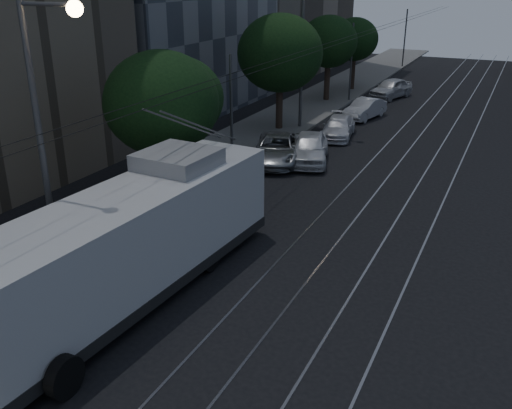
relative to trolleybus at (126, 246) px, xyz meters
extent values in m
plane|color=black|center=(2.90, 1.49, -1.82)|extent=(120.00, 120.00, 0.00)
cube|color=slate|center=(-4.60, 21.49, -1.75)|extent=(5.00, 90.00, 0.15)
cube|color=gray|center=(3.18, 21.49, -1.82)|extent=(0.08, 90.00, 0.02)
cube|color=gray|center=(4.62, 21.49, -1.82)|extent=(0.08, 90.00, 0.02)
cube|color=gray|center=(6.18, 21.49, -1.82)|extent=(0.08, 90.00, 0.02)
cube|color=gray|center=(7.62, 21.49, -1.82)|extent=(0.08, 90.00, 0.02)
cylinder|color=black|center=(-0.95, 21.49, 3.78)|extent=(0.02, 90.00, 0.02)
cylinder|color=black|center=(-0.25, 21.49, 3.78)|extent=(0.02, 90.00, 0.02)
cylinder|color=#4F4F51|center=(-2.40, 11.49, 1.18)|extent=(0.14, 0.14, 6.00)
cylinder|color=#4F4F51|center=(-2.40, 31.49, 1.18)|extent=(0.14, 0.14, 6.00)
cylinder|color=#4F4F51|center=(-2.40, 51.49, 1.18)|extent=(0.14, 0.14, 6.00)
cube|color=silver|center=(0.00, -0.18, 0.07)|extent=(3.54, 12.97, 3.05)
cube|color=black|center=(0.00, -0.18, -1.29)|extent=(3.58, 13.02, 0.37)
cube|color=black|center=(0.00, 0.36, 0.21)|extent=(3.43, 10.31, 1.12)
cube|color=black|center=(0.00, 6.20, 0.31)|extent=(2.23, 0.22, 1.07)
cube|color=gray|center=(0.00, 3.03, 1.86)|extent=(2.47, 2.49, 0.53)
cylinder|color=#4F4F51|center=(-0.32, 4.15, 2.74)|extent=(0.06, 4.83, 2.13)
cylinder|color=#4F4F51|center=(0.32, 4.15, 2.74)|extent=(0.06, 4.83, 2.13)
cylinder|color=black|center=(1.31, -4.28, -1.29)|extent=(0.32, 1.07, 1.07)
cylinder|color=black|center=(-1.31, 2.64, -1.29)|extent=(0.32, 1.07, 1.07)
cylinder|color=black|center=(1.31, 2.64, -1.29)|extent=(0.32, 1.07, 1.07)
cylinder|color=black|center=(-1.31, 4.70, -1.29)|extent=(0.32, 1.07, 1.07)
cylinder|color=black|center=(1.31, 4.70, -1.29)|extent=(0.32, 1.07, 1.07)
imported|color=#919598|center=(-1.40, 14.77, -1.10)|extent=(3.78, 5.67, 1.45)
imported|color=silver|center=(0.20, 15.49, -1.04)|extent=(3.13, 4.97, 1.58)
imported|color=silver|center=(0.03, 20.99, -1.19)|extent=(2.43, 4.58, 1.26)
imported|color=#B5B6BA|center=(0.20, 26.54, -1.14)|extent=(2.27, 4.34, 1.36)
imported|color=silver|center=(0.20, 34.46, -1.04)|extent=(3.10, 4.93, 1.57)
cylinder|color=black|center=(-3.60, 7.49, -0.54)|extent=(0.44, 0.44, 2.57)
ellipsoid|color=black|center=(-3.60, 7.49, 2.57)|extent=(4.87, 4.87, 4.38)
cylinder|color=black|center=(-4.10, 9.49, -0.52)|extent=(0.44, 0.44, 2.60)
ellipsoid|color=black|center=(-4.10, 9.49, 2.36)|extent=(4.22, 4.22, 3.80)
cylinder|color=black|center=(-3.96, 21.04, -0.38)|extent=(0.44, 0.44, 2.88)
ellipsoid|color=black|center=(-3.96, 21.04, 3.05)|extent=(5.31, 5.31, 4.78)
cylinder|color=black|center=(-4.10, 30.93, -0.34)|extent=(0.44, 0.44, 2.97)
ellipsoid|color=black|center=(-4.10, 30.93, 2.78)|extent=(4.38, 4.38, 3.94)
cylinder|color=black|center=(-3.60, 36.26, -0.41)|extent=(0.44, 0.44, 2.82)
ellipsoid|color=black|center=(-3.60, 36.26, 2.49)|extent=(3.98, 3.98, 3.58)
cylinder|color=#4F4F51|center=(-2.70, -0.18, 2.69)|extent=(0.20, 0.20, 9.03)
cylinder|color=#4F4F51|center=(-1.71, -0.18, 6.85)|extent=(1.99, 0.12, 0.12)
sphere|color=#F0C484|center=(-0.80, -0.18, 6.76)|extent=(0.44, 0.44, 0.44)
cylinder|color=#4F4F51|center=(-2.90, 22.03, 3.44)|extent=(0.20, 0.20, 10.53)
camera|label=1|loc=(10.12, -12.28, 7.59)|focal=40.00mm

